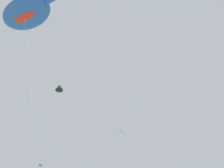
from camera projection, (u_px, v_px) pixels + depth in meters
big_show_kite at (29, 12)px, 20.35m from camera, size 7.59×11.06×18.88m
small_kite_bird_shape at (40, 167)px, 34.90m from camera, size 2.70×4.11×13.53m
small_kite_delta_white at (123, 144)px, 19.76m from camera, size 1.65×3.06×11.08m
small_kite_diamond_red at (59, 88)px, 39.00m from camera, size 1.73×2.57×25.08m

